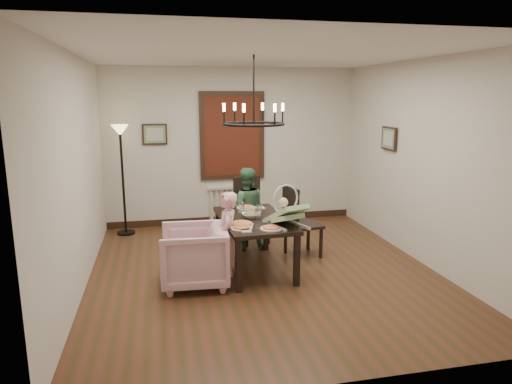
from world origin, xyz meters
name	(u,v)px	position (x,y,z in m)	size (l,w,h in m)	color
room_shell	(257,164)	(0.00, 0.37, 1.40)	(4.51, 5.00, 2.81)	#582E1E
dining_table	(254,224)	(-0.10, 0.13, 0.62)	(0.91, 1.54, 0.71)	black
chair_far	(252,210)	(0.11, 1.25, 0.53)	(0.46, 0.46, 1.05)	black
chair_right	(303,221)	(0.71, 0.47, 0.53)	(0.47, 0.47, 1.06)	black
armchair	(194,256)	(-0.93, -0.24, 0.37)	(0.80, 0.82, 0.75)	beige
elderly_woman	(227,245)	(-0.51, -0.20, 0.48)	(0.35, 0.23, 0.95)	#EBA6AD
seated_man	(246,215)	(-0.05, 0.98, 0.52)	(0.51, 0.39, 1.04)	#3E6845
baby_bouncer	(286,212)	(0.22, -0.32, 0.89)	(0.40, 0.55, 0.36)	#A4D291
salad_bowl	(251,215)	(-0.13, 0.16, 0.74)	(0.30, 0.30, 0.07)	white
pizza_platter	(241,224)	(-0.33, -0.19, 0.73)	(0.30, 0.30, 0.04)	tan
drinking_glass	(258,214)	(-0.06, 0.04, 0.78)	(0.08, 0.08, 0.15)	silver
window_blinds	(232,136)	(0.00, 2.46, 1.60)	(1.00, 0.03, 1.40)	#5C2512
radiator	(233,204)	(0.00, 2.48, 0.35)	(0.92, 0.12, 0.62)	silver
picture_back	(155,134)	(-1.35, 2.47, 1.65)	(0.42, 0.03, 0.36)	black
picture_right	(389,138)	(2.21, 0.90, 1.65)	(0.42, 0.03, 0.36)	black
floor_lamp	(123,182)	(-1.90, 2.15, 0.90)	(0.30, 0.30, 1.80)	black
chandelier	(254,124)	(-0.10, 0.13, 1.95)	(0.80, 0.80, 0.04)	black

